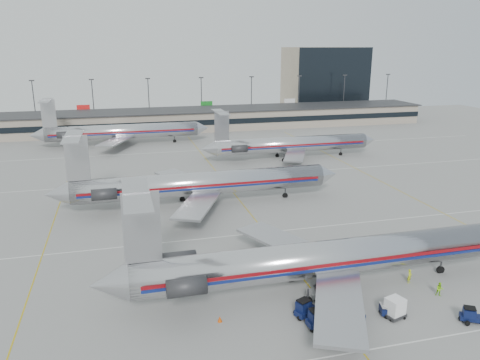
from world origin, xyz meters
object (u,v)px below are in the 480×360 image
object	(u,v)px
belt_loader	(328,290)
tug_center	(318,319)
jet_foreground	(318,259)
uld_container	(395,308)
jet_second_row	(196,184)

from	to	relation	value
belt_loader	tug_center	bearing A→B (deg)	-123.23
jet_foreground	tug_center	distance (m)	7.81
uld_container	belt_loader	world-z (taller)	belt_loader
jet_foreground	jet_second_row	xyz separation A→B (m)	(-8.05, 31.40, -0.00)
jet_foreground	uld_container	distance (m)	9.10
tug_center	uld_container	distance (m)	8.07
jet_foreground	uld_container	size ratio (longest dim) A/B	21.35
jet_second_row	uld_container	world-z (taller)	jet_second_row
jet_second_row	uld_container	bearing A→B (deg)	-70.88
belt_loader	jet_foreground	bearing A→B (deg)	109.53
belt_loader	jet_second_row	bearing A→B (deg)	104.94
jet_second_row	belt_loader	xyz separation A→B (m)	(8.61, -33.01, -3.04)
jet_foreground	belt_loader	world-z (taller)	jet_foreground
jet_foreground	uld_container	world-z (taller)	jet_foreground
tug_center	uld_container	world-z (taller)	uld_container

